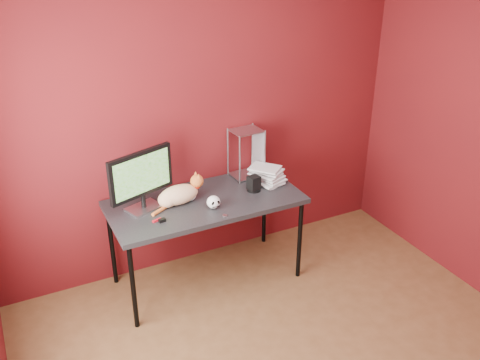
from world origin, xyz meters
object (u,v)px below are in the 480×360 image
desk (205,206)px  cat (179,194)px  monitor (141,178)px  skull_mug (214,202)px  speaker (254,184)px  book_stack (262,100)px

desk → cat: 0.24m
desk → monitor: monitor is taller
skull_mug → cat: bearing=139.1°
skull_mug → speaker: size_ratio=0.82×
monitor → book_stack: 1.08m
desk → skull_mug: (0.01, -0.15, 0.10)m
desk → monitor: 0.57m
cat → skull_mug: bearing=-47.7°
speaker → desk: bearing=163.7°
cat → book_stack: 0.96m
desk → skull_mug: size_ratio=14.53×
book_stack → monitor: bearing=177.9°
monitor → cat: 0.33m
monitor → book_stack: bearing=-21.3°
monitor → cat: (0.27, -0.03, -0.18)m
monitor → speaker: 0.91m
cat → speaker: (0.61, -0.07, -0.02)m
skull_mug → book_stack: book_stack is taller
desk → book_stack: 0.93m
desk → book_stack: bearing=4.2°
monitor → skull_mug: bearing=-44.0°
cat → skull_mug: size_ratio=4.48×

